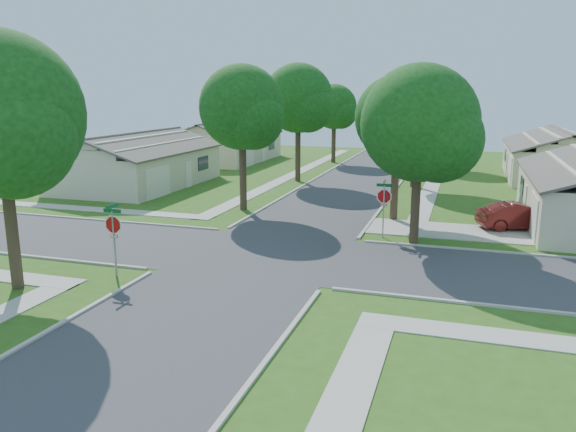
{
  "coord_description": "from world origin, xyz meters",
  "views": [
    {
      "loc": [
        8.47,
        -23.24,
        7.37
      ],
      "look_at": [
        0.7,
        1.27,
        1.6
      ],
      "focal_mm": 35.0,
      "sensor_mm": 36.0,
      "label": 1
    }
  ],
  "objects_px": {
    "tree_w_near": "(243,111)",
    "house_nw_far": "(226,146)",
    "tree_e_near": "(398,122)",
    "house_ne_far": "(558,161)",
    "tree_e_mid": "(418,105)",
    "car_driveway": "(520,216)",
    "tree_e_far": "(429,105)",
    "tree_sw_corner": "(1,122)",
    "house_nw_near": "(138,167)",
    "tree_w_mid": "(299,102)",
    "car_curb_west": "(380,149)",
    "tree_ne_corner": "(421,129)",
    "stop_sign_sw": "(113,228)",
    "stop_sign_ne": "(384,199)",
    "tree_w_far": "(335,109)",
    "car_curb_east": "(407,162)"
  },
  "relations": [
    {
      "from": "stop_sign_ne",
      "to": "tree_e_far",
      "type": "relative_size",
      "value": 0.34
    },
    {
      "from": "tree_ne_corner",
      "to": "house_ne_far",
      "type": "relative_size",
      "value": 0.64
    },
    {
      "from": "tree_w_near",
      "to": "house_nw_far",
      "type": "relative_size",
      "value": 0.66
    },
    {
      "from": "stop_sign_ne",
      "to": "tree_e_far",
      "type": "height_order",
      "value": "tree_e_far"
    },
    {
      "from": "house_nw_far",
      "to": "tree_w_far",
      "type": "bearing_deg",
      "value": 10.05
    },
    {
      "from": "stop_sign_sw",
      "to": "car_driveway",
      "type": "height_order",
      "value": "stop_sign_sw"
    },
    {
      "from": "tree_e_mid",
      "to": "house_nw_near",
      "type": "distance_m",
      "value": 22.12
    },
    {
      "from": "car_driveway",
      "to": "tree_e_far",
      "type": "bearing_deg",
      "value": -4.09
    },
    {
      "from": "car_curb_east",
      "to": "car_driveway",
      "type": "bearing_deg",
      "value": -63.09
    },
    {
      "from": "tree_e_mid",
      "to": "car_driveway",
      "type": "distance_m",
      "value": 15.08
    },
    {
      "from": "stop_sign_sw",
      "to": "tree_e_mid",
      "type": "relative_size",
      "value": 0.32
    },
    {
      "from": "tree_w_mid",
      "to": "car_curb_east",
      "type": "relative_size",
      "value": 2.15
    },
    {
      "from": "tree_e_far",
      "to": "tree_e_mid",
      "type": "bearing_deg",
      "value": -89.98
    },
    {
      "from": "house_ne_far",
      "to": "house_nw_far",
      "type": "relative_size",
      "value": 1.0
    },
    {
      "from": "tree_e_far",
      "to": "car_curb_east",
      "type": "height_order",
      "value": "tree_e_far"
    },
    {
      "from": "tree_e_mid",
      "to": "car_curb_east",
      "type": "distance_m",
      "value": 11.16
    },
    {
      "from": "stop_sign_ne",
      "to": "car_curb_east",
      "type": "bearing_deg",
      "value": 93.32
    },
    {
      "from": "house_ne_far",
      "to": "car_curb_west",
      "type": "bearing_deg",
      "value": 141.14
    },
    {
      "from": "stop_sign_ne",
      "to": "car_driveway",
      "type": "height_order",
      "value": "stop_sign_ne"
    },
    {
      "from": "tree_sw_corner",
      "to": "tree_w_far",
      "type": "bearing_deg",
      "value": 86.11
    },
    {
      "from": "tree_w_far",
      "to": "tree_e_mid",
      "type": "bearing_deg",
      "value": -54.1
    },
    {
      "from": "tree_sw_corner",
      "to": "car_curb_east",
      "type": "xyz_separation_m",
      "value": [
        10.64,
        37.59,
        -5.51
      ]
    },
    {
      "from": "tree_sw_corner",
      "to": "house_nw_near",
      "type": "bearing_deg",
      "value": 111.26
    },
    {
      "from": "tree_sw_corner",
      "to": "house_ne_far",
      "type": "xyz_separation_m",
      "value": [
        23.43,
        35.99,
        -4.75
      ]
    },
    {
      "from": "car_curb_east",
      "to": "stop_sign_ne",
      "type": "bearing_deg",
      "value": -80.53
    },
    {
      "from": "tree_w_near",
      "to": "car_driveway",
      "type": "height_order",
      "value": "tree_w_near"
    },
    {
      "from": "stop_sign_ne",
      "to": "car_curb_west",
      "type": "relative_size",
      "value": 0.65
    },
    {
      "from": "tree_e_near",
      "to": "tree_e_far",
      "type": "xyz_separation_m",
      "value": [
        0.0,
        25.0,
        0.34
      ]
    },
    {
      "from": "tree_ne_corner",
      "to": "tree_e_near",
      "type": "bearing_deg",
      "value": 108.53
    },
    {
      "from": "stop_sign_sw",
      "to": "car_curb_east",
      "type": "xyz_separation_m",
      "value": [
        7.9,
        35.3,
        -1.27
      ]
    },
    {
      "from": "car_driveway",
      "to": "car_curb_west",
      "type": "distance_m",
      "value": 36.43
    },
    {
      "from": "house_nw_near",
      "to": "tree_w_mid",
      "type": "bearing_deg",
      "value": 27.9
    },
    {
      "from": "stop_sign_sw",
      "to": "tree_e_far",
      "type": "relative_size",
      "value": 0.34
    },
    {
      "from": "tree_e_near",
      "to": "house_ne_far",
      "type": "distance_m",
      "value": 23.3
    },
    {
      "from": "tree_sw_corner",
      "to": "house_nw_near",
      "type": "relative_size",
      "value": 0.7
    },
    {
      "from": "tree_e_far",
      "to": "tree_w_mid",
      "type": "relative_size",
      "value": 0.91
    },
    {
      "from": "tree_sw_corner",
      "to": "house_nw_far",
      "type": "bearing_deg",
      "value": 102.38
    },
    {
      "from": "tree_sw_corner",
      "to": "car_curb_east",
      "type": "relative_size",
      "value": 2.15
    },
    {
      "from": "house_nw_near",
      "to": "car_curb_west",
      "type": "relative_size",
      "value": 2.95
    },
    {
      "from": "tree_w_near",
      "to": "tree_w_far",
      "type": "bearing_deg",
      "value": 90.01
    },
    {
      "from": "tree_e_near",
      "to": "tree_w_far",
      "type": "xyz_separation_m",
      "value": [
        -9.4,
        25.0,
        -0.14
      ]
    },
    {
      "from": "tree_e_mid",
      "to": "house_ne_far",
      "type": "height_order",
      "value": "tree_e_mid"
    },
    {
      "from": "tree_sw_corner",
      "to": "car_driveway",
      "type": "height_order",
      "value": "tree_sw_corner"
    },
    {
      "from": "tree_w_mid",
      "to": "house_ne_far",
      "type": "relative_size",
      "value": 0.7
    },
    {
      "from": "stop_sign_ne",
      "to": "tree_w_far",
      "type": "height_order",
      "value": "tree_w_far"
    },
    {
      "from": "tree_e_far",
      "to": "stop_sign_sw",
      "type": "bearing_deg",
      "value": -103.73
    },
    {
      "from": "house_ne_far",
      "to": "tree_w_far",
      "type": "bearing_deg",
      "value": 166.36
    },
    {
      "from": "stop_sign_sw",
      "to": "tree_e_mid",
      "type": "bearing_deg",
      "value": 69.8
    },
    {
      "from": "stop_sign_ne",
      "to": "tree_w_mid",
      "type": "height_order",
      "value": "tree_w_mid"
    },
    {
      "from": "tree_e_far",
      "to": "car_driveway",
      "type": "height_order",
      "value": "tree_e_far"
    }
  ]
}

